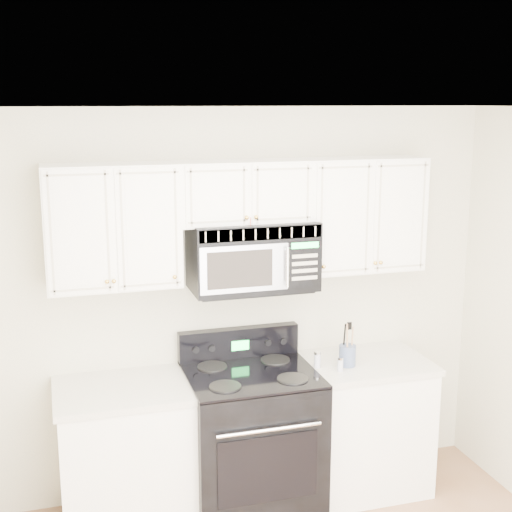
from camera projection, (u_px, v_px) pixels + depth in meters
name	position (u px, v px, depth m)	size (l,w,h in m)	color
room	(340.00, 408.00, 3.16)	(3.51, 3.51, 2.61)	#946E54
base_cabinet_left	(128.00, 460.00, 4.47)	(0.86, 0.65, 0.92)	white
base_cabinet_right	(361.00, 428.00, 4.91)	(0.86, 0.65, 0.92)	white
range	(251.00, 438.00, 4.64)	(0.82, 0.75, 1.14)	black
upper_cabinets	(243.00, 214.00, 4.51)	(2.44, 0.37, 0.75)	white
microwave	(253.00, 255.00, 4.54)	(0.80, 0.45, 0.44)	black
utensil_crock	(347.00, 355.00, 4.70)	(0.11, 0.11, 0.30)	#465671
shaker_salt	(317.00, 359.00, 4.66)	(0.05, 0.05, 0.11)	#B3B2C6
shaker_pepper	(340.00, 364.00, 4.60)	(0.04, 0.04, 0.09)	#B3B2C6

